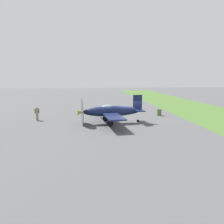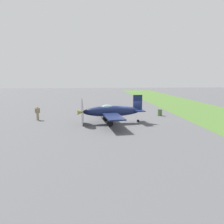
% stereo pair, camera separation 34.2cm
% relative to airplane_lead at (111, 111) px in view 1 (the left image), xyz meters
% --- Properties ---
extents(ground_plane, '(160.00, 160.00, 0.00)m').
position_rel_airplane_lead_xyz_m(ground_plane, '(0.89, -2.39, -1.42)').
color(ground_plane, '#515154').
extents(airplane_lead, '(9.55, 7.58, 3.39)m').
position_rel_airplane_lead_xyz_m(airplane_lead, '(0.00, 0.00, 0.00)').
color(airplane_lead, '#141E47').
rests_on(airplane_lead, ground).
extents(ground_crew_chief, '(0.41, 0.53, 1.73)m').
position_rel_airplane_lead_xyz_m(ground_crew_chief, '(2.76, 8.82, -0.51)').
color(ground_crew_chief, '#847A5B').
rests_on(ground_crew_chief, ground).
extents(fuel_drum, '(0.60, 0.60, 0.90)m').
position_rel_airplane_lead_xyz_m(fuel_drum, '(4.54, -7.17, -0.97)').
color(fuel_drum, '#476633').
rests_on(fuel_drum, ground).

